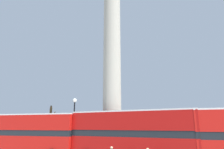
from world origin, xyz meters
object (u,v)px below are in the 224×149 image
object	(u,v)px
street_lamp	(74,121)
equestrian_statue	(49,136)
bus_a	(132,133)
monument_column	(112,76)
bus_b	(27,133)

from	to	relation	value
street_lamp	equestrian_statue	bearing A→B (deg)	142.87
street_lamp	bus_a	bearing A→B (deg)	-15.22
monument_column	bus_a	xyz separation A→B (m)	(3.28, -3.75, -6.36)
equestrian_statue	bus_a	bearing A→B (deg)	-2.58
monument_column	bus_a	world-z (taller)	monument_column
monument_column	equestrian_statue	bearing A→B (deg)	161.66
monument_column	street_lamp	xyz separation A→B (m)	(-3.80, -1.82, -5.26)
monument_column	equestrian_statue	size ratio (longest dim) A/B	3.68
bus_a	bus_b	world-z (taller)	bus_a
monument_column	equestrian_statue	xyz separation A→B (m)	(-11.05, 3.66, -7.10)
bus_b	monument_column	bearing A→B (deg)	23.13
street_lamp	monument_column	bearing A→B (deg)	25.60
bus_b	street_lamp	world-z (taller)	street_lamp
bus_b	equestrian_statue	size ratio (longest dim) A/B	1.88
bus_a	equestrian_statue	xyz separation A→B (m)	(-14.32, 7.41, -0.74)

